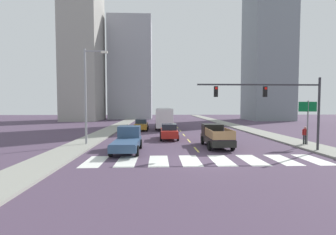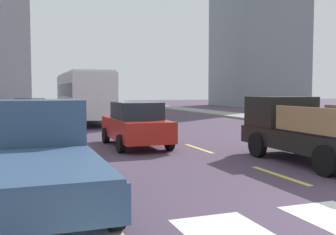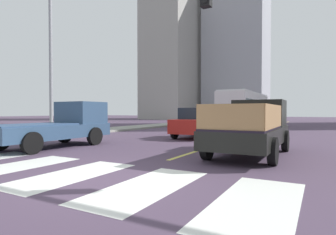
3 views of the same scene
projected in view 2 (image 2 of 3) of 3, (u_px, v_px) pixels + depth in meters
sidewalk_right at (286, 121)px, 26.84m from camera, size 2.91×110.00×0.15m
lane_dash_0 at (279, 175)px, 10.14m from camera, size 0.16×2.40×0.01m
lane_dash_1 at (199, 148)px, 14.83m from camera, size 0.16×2.40×0.01m
lane_dash_2 at (157, 134)px, 19.52m from camera, size 0.16×2.40×0.01m
lane_dash_3 at (131, 126)px, 24.21m from camera, size 0.16×2.40×0.01m
lane_dash_4 at (114, 120)px, 28.91m from camera, size 0.16×2.40×0.01m
lane_dash_5 at (101, 116)px, 33.60m from camera, size 0.16×2.40×0.01m
lane_dash_6 at (92, 113)px, 38.29m from camera, size 0.16×2.40×0.01m
lane_dash_7 at (85, 110)px, 42.98m from camera, size 0.16×2.40×0.01m
pickup_stakebed at (305, 131)px, 12.16m from camera, size 2.18×5.20×1.96m
pickup_dark at (42, 154)px, 7.75m from camera, size 2.18×5.20×1.96m
city_bus at (83, 94)px, 26.89m from camera, size 2.72×10.80×3.32m
sedan_far at (30, 113)px, 22.64m from camera, size 2.02×4.40×1.72m
sedan_near_left at (136, 124)px, 15.30m from camera, size 2.02×4.40×1.72m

